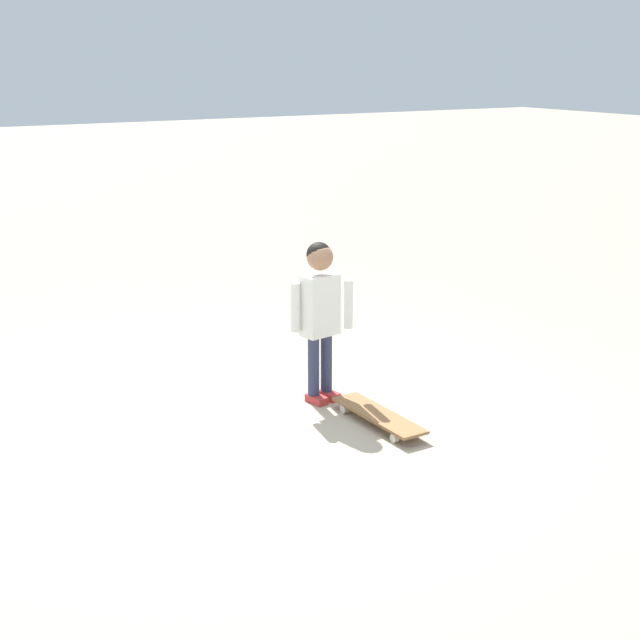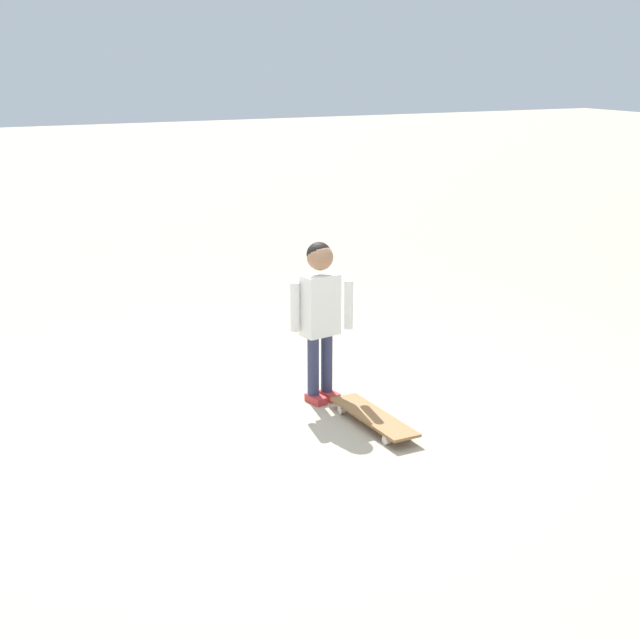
% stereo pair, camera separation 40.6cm
% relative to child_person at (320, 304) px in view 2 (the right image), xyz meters
% --- Properties ---
extents(ground_plane, '(50.00, 50.00, 0.00)m').
position_rel_child_person_xyz_m(ground_plane, '(0.14, -0.41, -0.66)').
color(ground_plane, tan).
extents(child_person, '(0.21, 0.39, 1.06)m').
position_rel_child_person_xyz_m(child_person, '(0.00, 0.00, 0.00)').
color(child_person, '#2D3351').
rests_on(child_person, ground).
extents(skateboard, '(0.77, 0.21, 0.07)m').
position_rel_child_person_xyz_m(skateboard, '(0.55, 0.10, -0.60)').
color(skateboard, olive).
rests_on(skateboard, ground).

